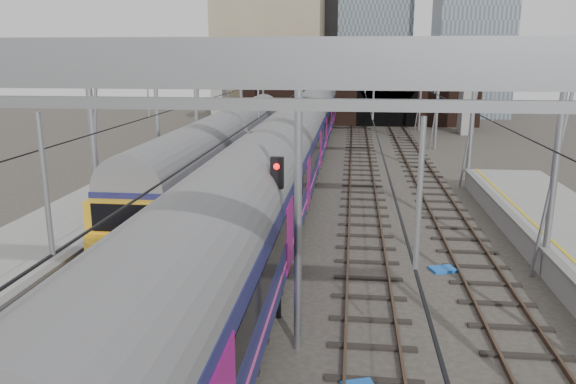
# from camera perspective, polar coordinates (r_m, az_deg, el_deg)

# --- Properties ---
(tracks) EXTENTS (14.40, 80.00, 0.22)m
(tracks) POSITION_cam_1_polar(r_m,az_deg,el_deg) (27.72, 3.60, -2.31)
(tracks) COLOR #4C3828
(tracks) RESTS_ON ground
(overhead_line) EXTENTS (16.80, 80.00, 8.00)m
(overhead_line) POSITION_cam_1_polar(r_m,az_deg,el_deg) (33.13, 4.39, 11.80)
(overhead_line) COLOR gray
(overhead_line) RESTS_ON ground
(retaining_wall) EXTENTS (28.00, 2.75, 9.00)m
(retaining_wall) POSITION_cam_1_polar(r_m,az_deg,el_deg) (63.62, 6.75, 10.65)
(retaining_wall) COLOR #301C15
(retaining_wall) RESTS_ON ground
(overbridge) EXTENTS (28.00, 3.00, 9.25)m
(overbridge) POSITION_cam_1_polar(r_m,az_deg,el_deg) (57.62, 5.40, 13.29)
(overbridge) COLOR gray
(overbridge) RESTS_ON ground
(train_main) EXTENTS (2.90, 67.07, 4.96)m
(train_main) POSITION_cam_1_polar(r_m,az_deg,el_deg) (37.64, 1.46, 5.92)
(train_main) COLOR black
(train_main) RESTS_ON ground
(train_second) EXTENTS (2.60, 30.14, 4.54)m
(train_second) POSITION_cam_1_polar(r_m,az_deg,el_deg) (32.87, -6.40, 4.37)
(train_second) COLOR black
(train_second) RESTS_ON ground
(signal_near_centre) EXTENTS (0.37, 0.47, 4.94)m
(signal_near_centre) POSITION_cam_1_polar(r_m,az_deg,el_deg) (16.08, -1.04, -2.77)
(signal_near_centre) COLOR black
(signal_near_centre) RESTS_ON ground
(relay_cabinet) EXTENTS (0.55, 0.47, 1.07)m
(relay_cabinet) POSITION_cam_1_polar(r_m,az_deg,el_deg) (17.27, -17.40, -11.35)
(relay_cabinet) COLOR silver
(relay_cabinet) RESTS_ON ground
(equip_cover_b) EXTENTS (0.97, 0.74, 0.11)m
(equip_cover_b) POSITION_cam_1_polar(r_m,az_deg,el_deg) (19.16, -5.49, -9.76)
(equip_cover_b) COLOR blue
(equip_cover_b) RESTS_ON ground
(equip_cover_c) EXTENTS (1.06, 0.90, 0.11)m
(equip_cover_c) POSITION_cam_1_polar(r_m,az_deg,el_deg) (21.46, 15.43, -7.58)
(equip_cover_c) COLOR blue
(equip_cover_c) RESTS_ON ground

